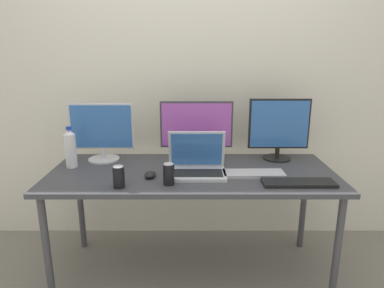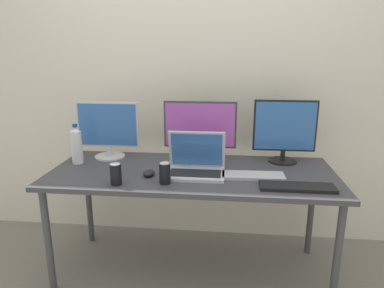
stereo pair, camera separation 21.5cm
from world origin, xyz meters
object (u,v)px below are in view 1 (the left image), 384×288
keyboard_main (254,174)px  keyboard_aux (299,183)px  monitor_left (102,131)px  laptop_silver (197,164)px  monitor_center (196,128)px  mouse_by_keyboard (150,175)px  soda_can_near_keyboard (119,177)px  work_desk (192,179)px  monitor_right (279,128)px  soda_can_by_laptop (169,174)px  water_bottle (71,149)px

keyboard_main → keyboard_aux: bearing=-34.6°
monitor_left → keyboard_aux: size_ratio=1.05×
laptop_silver → monitor_left: bearing=157.2°
monitor_left → keyboard_main: bearing=-17.0°
monitor_center → mouse_by_keyboard: size_ratio=5.35×
keyboard_main → soda_can_near_keyboard: (-0.80, -0.20, 0.05)m
monitor_left → mouse_by_keyboard: 0.54m
work_desk → laptop_silver: (0.03, -0.04, 0.12)m
laptop_silver → soda_can_near_keyboard: size_ratio=2.85×
keyboard_main → monitor_center: bearing=137.1°
work_desk → keyboard_main: (0.38, -0.08, 0.07)m
monitor_center → laptop_silver: (-0.00, -0.28, -0.17)m
laptop_silver → soda_can_near_keyboard: bearing=-152.5°
mouse_by_keyboard → monitor_right: bearing=32.3°
monitor_left → soda_can_by_laptop: bearing=-43.1°
keyboard_main → mouse_by_keyboard: 0.64m
monitor_center → keyboard_aux: bearing=-38.7°
laptop_silver → monitor_center: bearing=89.7°
soda_can_near_keyboard → monitor_right: bearing=27.3°
soda_can_near_keyboard → keyboard_aux: bearing=2.3°
mouse_by_keyboard → soda_can_by_laptop: (0.12, -0.11, 0.04)m
keyboard_main → water_bottle: size_ratio=1.38×
water_bottle → soda_can_by_laptop: water_bottle is taller
keyboard_main → water_bottle: 1.20m
monitor_center → water_bottle: bearing=-169.0°
monitor_center → keyboard_aux: monitor_center is taller
keyboard_main → keyboard_aux: same height
monitor_right → keyboard_main: 0.45m
monitor_left → keyboard_aux: 1.34m
keyboard_main → keyboard_aux: size_ratio=0.90×
keyboard_aux → mouse_by_keyboard: mouse_by_keyboard is taller
work_desk → monitor_center: bearing=82.7°
monitor_left → keyboard_main: size_ratio=1.17×
monitor_center → keyboard_main: size_ratio=1.33×
laptop_silver → soda_can_near_keyboard: laptop_silver is taller
soda_can_by_laptop → keyboard_aux: bearing=-0.2°
monitor_left → mouse_by_keyboard: (0.37, -0.35, -0.19)m
work_desk → monitor_left: monitor_left is taller
monitor_center → keyboard_main: 0.52m
monitor_left → monitor_center: (0.66, 0.01, 0.02)m
keyboard_aux → mouse_by_keyboard: bearing=172.7°
laptop_silver → soda_can_near_keyboard: (-0.44, -0.23, 0.00)m
water_bottle → laptop_silver: bearing=-8.4°
work_desk → soda_can_near_keyboard: bearing=-146.5°
laptop_silver → keyboard_main: 0.36m
work_desk → soda_can_by_laptop: 0.29m
water_bottle → soda_can_by_laptop: bearing=-24.8°
monitor_left → soda_can_near_keyboard: size_ratio=3.50×
keyboard_main → soda_can_near_keyboard: size_ratio=3.00×
monitor_left → monitor_right: monitor_right is taller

